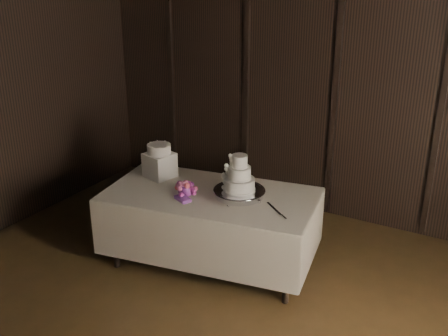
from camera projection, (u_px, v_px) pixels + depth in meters
room at (130, 212)px, 2.92m from camera, size 6.08×7.08×3.08m
display_table at (211, 226)px, 5.07m from camera, size 2.14×1.37×0.76m
cake_stand at (239, 194)px, 4.82m from camera, size 0.54×0.54×0.09m
wedding_cake at (236, 176)px, 4.75m from camera, size 0.32×0.28×0.34m
bouquet at (185, 189)px, 4.91m from camera, size 0.39×0.44×0.17m
box_pedestal at (160, 165)px, 5.29m from camera, size 0.31×0.31×0.25m
small_cake at (159, 149)px, 5.23m from camera, size 0.31×0.31×0.09m
cake_knife at (274, 209)px, 4.63m from camera, size 0.30×0.25×0.01m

